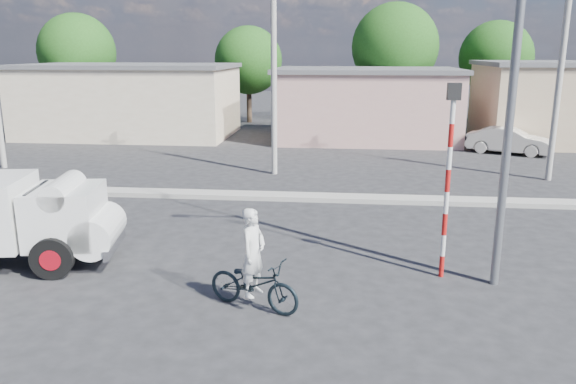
# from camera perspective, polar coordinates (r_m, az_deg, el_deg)

# --- Properties ---
(ground_plane) EXTENTS (120.00, 120.00, 0.00)m
(ground_plane) POSITION_cam_1_polar(r_m,az_deg,el_deg) (11.92, 0.79, -10.72)
(ground_plane) COLOR #242427
(ground_plane) RESTS_ON ground
(median) EXTENTS (40.00, 0.80, 0.16)m
(median) POSITION_cam_1_polar(r_m,az_deg,el_deg) (19.43, 2.95, -0.55)
(median) COLOR #99968E
(median) RESTS_ON ground
(truck) EXTENTS (5.47, 2.80, 2.16)m
(truck) POSITION_cam_1_polar(r_m,az_deg,el_deg) (14.85, -26.93, -2.30)
(truck) COLOR black
(truck) RESTS_ON ground
(bicycle) EXTENTS (2.12, 1.39, 1.05)m
(bicycle) POSITION_cam_1_polar(r_m,az_deg,el_deg) (11.29, -3.50, -9.28)
(bicycle) COLOR black
(bicycle) RESTS_ON ground
(cyclist) EXTENTS (0.63, 0.76, 1.78)m
(cyclist) POSITION_cam_1_polar(r_m,az_deg,el_deg) (11.15, -3.53, -7.58)
(cyclist) COLOR white
(cyclist) RESTS_ON ground
(car_cream) EXTENTS (4.22, 2.85, 1.32)m
(car_cream) POSITION_cam_1_polar(r_m,az_deg,el_deg) (30.12, 21.51, 4.89)
(car_cream) COLOR beige
(car_cream) RESTS_ON ground
(traffic_pole) EXTENTS (0.28, 0.18, 4.36)m
(traffic_pole) POSITION_cam_1_polar(r_m,az_deg,el_deg) (12.70, 16.02, 2.63)
(traffic_pole) COLOR red
(traffic_pole) RESTS_ON ground
(streetlight) EXTENTS (2.34, 0.22, 9.00)m
(streetlight) POSITION_cam_1_polar(r_m,az_deg,el_deg) (12.38, 21.42, 12.98)
(streetlight) COLOR slate
(streetlight) RESTS_ON ground
(building_row) EXTENTS (37.80, 7.30, 4.44)m
(building_row) POSITION_cam_1_polar(r_m,az_deg,el_deg) (32.89, 6.29, 9.09)
(building_row) COLOR beige
(building_row) RESTS_ON ground
(tree_row) EXTENTS (51.24, 7.43, 8.42)m
(tree_row) POSITION_cam_1_polar(r_m,az_deg,el_deg) (39.83, 15.83, 13.60)
(tree_row) COLOR #38281E
(tree_row) RESTS_ON ground
(utility_poles) EXTENTS (35.40, 0.24, 8.00)m
(utility_poles) POSITION_cam_1_polar(r_m,az_deg,el_deg) (22.90, 11.97, 11.52)
(utility_poles) COLOR #99968E
(utility_poles) RESTS_ON ground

